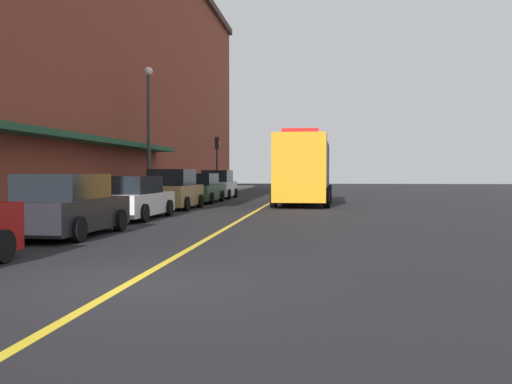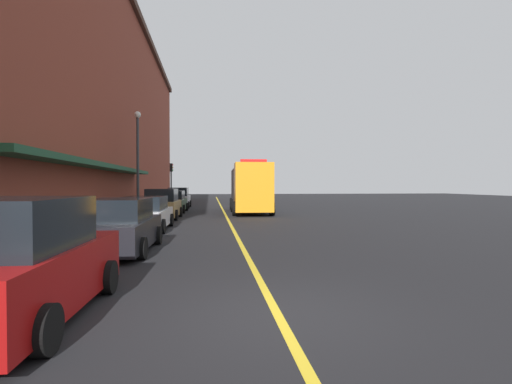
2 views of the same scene
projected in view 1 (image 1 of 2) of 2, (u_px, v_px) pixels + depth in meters
The scene contains 14 objects.
ground_plane at pixel (272, 202), 34.08m from camera, with size 112.00×112.00×0.00m, color black.
sidewalk_left at pixel (166, 200), 34.78m from camera, with size 2.40×70.00×0.15m, color gray.
lane_center_stripe at pixel (272, 202), 34.08m from camera, with size 0.16×70.00×0.01m, color gold.
brick_building_left at pixel (34, 52), 34.35m from camera, with size 13.80×64.00×17.34m.
parked_car_1 at pixel (66, 207), 15.90m from camera, with size 2.18×4.57×1.68m.
parked_car_2 at pixel (132, 199), 21.75m from camera, with size 2.17×4.90×1.58m.
parked_car_3 at pixel (173, 191), 27.66m from camera, with size 2.23×4.25×1.86m.
parked_car_4 at pixel (201, 189), 33.35m from camera, with size 2.07×4.72×1.65m.
parked_car_5 at pixel (218, 185), 38.88m from camera, with size 2.13×4.28×1.85m.
utility_truck at pixel (304, 170), 31.65m from camera, with size 3.04×8.91×3.82m.
parking_meter_0 at pixel (136, 187), 26.51m from camera, with size 0.14×0.18×1.33m.
parking_meter_1 at pixel (199, 182), 39.85m from camera, with size 0.14×0.18×1.33m.
street_lamp_left at pixel (149, 120), 30.38m from camera, with size 0.44×0.44×6.94m.
traffic_light_near at pixel (217, 154), 46.21m from camera, with size 0.38×0.36×4.30m.
Camera 1 is at (2.97, -8.92, 1.71)m, focal length 41.68 mm.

